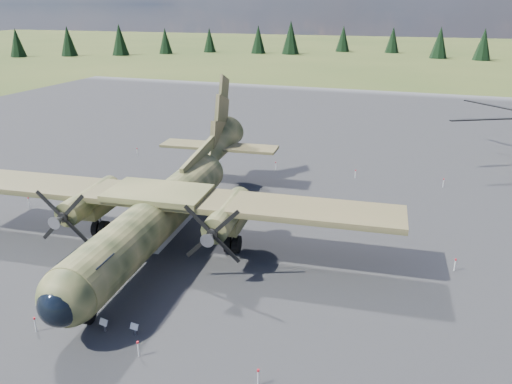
% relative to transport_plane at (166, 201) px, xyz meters
% --- Properties ---
extents(ground, '(500.00, 500.00, 0.00)m').
position_rel_transport_plane_xyz_m(ground, '(2.62, 1.85, -3.03)').
color(ground, brown).
rests_on(ground, ground).
extents(apron, '(120.00, 120.00, 0.04)m').
position_rel_transport_plane_xyz_m(apron, '(2.62, 11.85, -3.03)').
color(apron, '#5B5C60').
rests_on(apron, ground).
extents(transport_plane, '(32.08, 29.07, 10.56)m').
position_rel_transport_plane_xyz_m(transport_plane, '(0.00, 0.00, 0.00)').
color(transport_plane, '#343E22').
rests_on(transport_plane, ground).
extents(info_placard_left, '(0.50, 0.28, 0.75)m').
position_rel_transport_plane_xyz_m(info_placard_left, '(1.95, -10.53, -2.54)').
color(info_placard_left, gray).
rests_on(info_placard_left, ground).
extents(info_placard_right, '(0.46, 0.23, 0.70)m').
position_rel_transport_plane_xyz_m(info_placard_right, '(3.59, -10.31, -2.57)').
color(info_placard_right, gray).
rests_on(info_placard_right, ground).
extents(barrier_fence, '(33.12, 29.62, 0.85)m').
position_rel_transport_plane_xyz_m(barrier_fence, '(2.16, 1.77, -2.53)').
color(barrier_fence, silver).
rests_on(barrier_fence, ground).
extents(treeline, '(311.60, 310.15, 10.99)m').
position_rel_transport_plane_xyz_m(treeline, '(7.50, -0.21, 1.80)').
color(treeline, black).
rests_on(treeline, ground).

